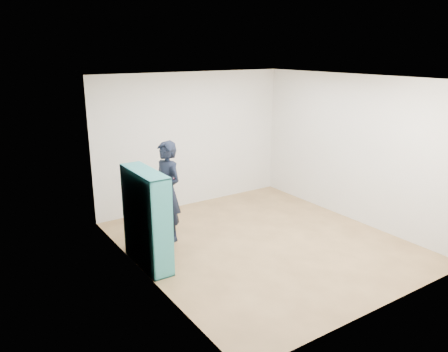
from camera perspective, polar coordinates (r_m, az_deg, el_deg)
floor at (r=7.17m, az=5.03°, el=-8.60°), size 4.50×4.50×0.00m
ceiling at (r=6.52m, az=5.61°, el=12.61°), size 4.50×4.50×0.00m
wall_left at (r=5.74m, az=-10.52°, el=-1.34°), size 0.02×4.50×2.60m
wall_right at (r=8.10m, az=16.45°, el=3.44°), size 0.02×4.50×2.60m
wall_back at (r=8.55m, az=-4.17°, el=4.72°), size 4.00×0.02×2.60m
wall_front at (r=5.25m, az=20.82°, el=-3.83°), size 4.00×0.02×2.60m
bookshelf at (r=6.28m, az=-10.24°, el=-5.69°), size 0.31×1.06×1.41m
person at (r=7.03m, az=-7.42°, el=-2.01°), size 0.47×0.65×1.64m
smartphone at (r=6.99m, az=-8.81°, el=-1.24°), size 0.02×0.10×0.14m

